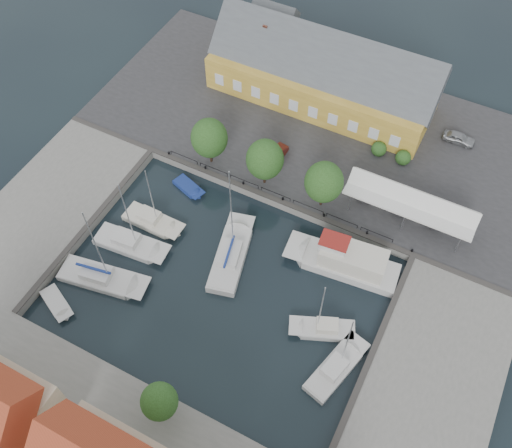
{
  "coord_description": "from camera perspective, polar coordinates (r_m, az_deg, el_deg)",
  "views": [
    {
      "loc": [
        16.26,
        -25.55,
        51.37
      ],
      "look_at": [
        0.0,
        6.0,
        1.5
      ],
      "focal_mm": 40.0,
      "sensor_mm": 36.0,
      "label": 1
    }
  ],
  "objects": [
    {
      "name": "east_boat_c",
      "position": [
        55.3,
        7.95,
        -14.15
      ],
      "size": [
        4.18,
        7.79,
        9.77
      ],
      "color": "silver",
      "rests_on": "ground"
    },
    {
      "name": "warehouse",
      "position": [
        73.92,
        6.37,
        14.78
      ],
      "size": [
        28.56,
        14.0,
        9.55
      ],
      "color": "#B98F2D",
      "rests_on": "north_quay"
    },
    {
      "name": "north_quay",
      "position": [
        72.17,
        6.28,
        9.36
      ],
      "size": [
        56.0,
        26.0,
        1.0
      ],
      "primitive_type": "cube",
      "color": "#2D2D30",
      "rests_on": "ground"
    },
    {
      "name": "west_boat_d",
      "position": [
        61.1,
        -15.15,
        -5.27
      ],
      "size": [
        9.9,
        4.49,
        12.66
      ],
      "color": "silver",
      "rests_on": "ground"
    },
    {
      "name": "east_quay",
      "position": [
        56.35,
        16.98,
        -15.0
      ],
      "size": [
        12.0,
        24.0,
        1.0
      ],
      "primitive_type": "cube",
      "color": "slate",
      "rests_on": "ground"
    },
    {
      "name": "car_silver",
      "position": [
        73.32,
        19.65,
        8.09
      ],
      "size": [
        3.9,
        1.67,
        1.31
      ],
      "primitive_type": "imported",
      "rotation": [
        0.0,
        0.0,
        1.6
      ],
      "color": "#9B9EA2",
      "rests_on": "north_quay"
    },
    {
      "name": "trawler",
      "position": [
        59.86,
        9.02,
        -3.78
      ],
      "size": [
        12.4,
        4.76,
        5.0
      ],
      "color": "silver",
      "rests_on": "ground"
    },
    {
      "name": "launch_nw",
      "position": [
        66.5,
        -6.75,
        3.59
      ],
      "size": [
        4.37,
        2.82,
        0.88
      ],
      "color": "navy",
      "rests_on": "ground"
    },
    {
      "name": "tent_canopy",
      "position": [
        62.31,
        15.21,
        2.02
      ],
      "size": [
        14.0,
        4.0,
        2.83
      ],
      "color": "white",
      "rests_on": "north_quay"
    },
    {
      "name": "east_boat_b",
      "position": [
        56.73,
        6.78,
        -10.45
      ],
      "size": [
        6.72,
        4.41,
        9.13
      ],
      "color": "silver",
      "rests_on": "ground"
    },
    {
      "name": "quay_edge_fittings",
      "position": [
        60.93,
        -0.52,
        -1.1
      ],
      "size": [
        56.0,
        24.72,
        0.4
      ],
      "color": "#383533",
      "rests_on": "north_quay"
    },
    {
      "name": "launch_sw",
      "position": [
        61.15,
        -19.27,
        -7.55
      ],
      "size": [
        4.73,
        3.39,
        0.98
      ],
      "color": "silver",
      "rests_on": "ground"
    },
    {
      "name": "west_boat_c",
      "position": [
        62.67,
        -12.44,
        -2.01
      ],
      "size": [
        8.61,
        3.41,
        11.34
      ],
      "color": "silver",
      "rests_on": "ground"
    },
    {
      "name": "car_red",
      "position": [
        67.33,
        1.91,
        6.91
      ],
      "size": [
        1.97,
        4.04,
        1.28
      ],
      "primitive_type": "imported",
      "rotation": [
        0.0,
        0.0,
        -0.17
      ],
      "color": "maroon",
      "rests_on": "north_quay"
    },
    {
      "name": "west_boat_b",
      "position": [
        63.93,
        -10.3,
        0.21
      ],
      "size": [
        7.14,
        2.55,
        9.84
      ],
      "color": "beige",
      "rests_on": "ground"
    },
    {
      "name": "quay_trees",
      "position": [
        62.49,
        0.9,
        6.48
      ],
      "size": [
        18.2,
        4.2,
        6.3
      ],
      "color": "black",
      "rests_on": "north_quay"
    },
    {
      "name": "ground",
      "position": [
        59.63,
        -2.65,
        -5.02
      ],
      "size": [
        140.0,
        140.0,
        0.0
      ],
      "primitive_type": "plane",
      "color": "black",
      "rests_on": "ground"
    },
    {
      "name": "center_sailboat",
      "position": [
        60.35,
        -2.5,
        -3.22
      ],
      "size": [
        5.22,
        10.23,
        13.48
      ],
      "color": "silver",
      "rests_on": "ground"
    },
    {
      "name": "west_quay",
      "position": [
        67.87,
        -20.02,
        1.55
      ],
      "size": [
        12.0,
        24.0,
        1.0
      ],
      "primitive_type": "cube",
      "color": "slate",
      "rests_on": "ground"
    }
  ]
}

